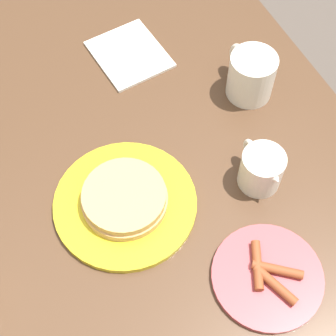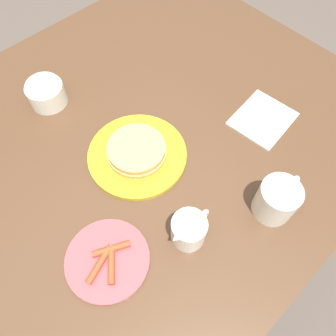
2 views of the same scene
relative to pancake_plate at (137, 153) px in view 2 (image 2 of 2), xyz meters
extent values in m
plane|color=#51473F|center=(-0.03, 0.05, -0.75)|extent=(8.00, 8.00, 0.00)
cube|color=#4C3321|center=(-0.03, 0.05, -0.03)|extent=(1.35, 1.00, 0.03)
cube|color=#4C3321|center=(0.59, 0.49, -0.40)|extent=(0.07, 0.07, 0.70)
cylinder|color=gold|center=(0.00, 0.00, -0.01)|extent=(0.23, 0.23, 0.01)
cylinder|color=tan|center=(0.00, 0.00, 0.00)|extent=(0.14, 0.14, 0.01)
cylinder|color=tan|center=(0.00, 0.00, 0.02)|extent=(0.13, 0.13, 0.01)
cylinder|color=#B2474C|center=(-0.21, -0.15, -0.01)|extent=(0.17, 0.17, 0.01)
cylinder|color=brown|center=(-0.22, -0.15, 0.00)|extent=(0.08, 0.04, 0.01)
cylinder|color=brown|center=(-0.19, -0.14, 0.00)|extent=(0.08, 0.05, 0.01)
cylinder|color=brown|center=(-0.21, -0.16, 0.00)|extent=(0.06, 0.07, 0.01)
cylinder|color=silver|center=(0.12, -0.30, 0.03)|extent=(0.09, 0.09, 0.09)
torus|color=silver|center=(0.17, -0.30, 0.03)|extent=(0.06, 0.01, 0.06)
cylinder|color=#472819|center=(0.12, -0.30, 0.07)|extent=(0.07, 0.07, 0.00)
cylinder|color=silver|center=(-0.05, -0.22, 0.02)|extent=(0.07, 0.07, 0.07)
cone|color=silver|center=(-0.08, -0.22, 0.05)|extent=(0.03, 0.03, 0.04)
torus|color=silver|center=(-0.02, -0.22, 0.03)|extent=(0.04, 0.01, 0.04)
cylinder|color=silver|center=(-0.06, 0.29, 0.01)|extent=(0.09, 0.09, 0.06)
ellipsoid|color=silver|center=(-0.06, 0.29, 0.04)|extent=(0.09, 0.09, 0.03)
sphere|color=silver|center=(-0.06, 0.29, 0.06)|extent=(0.02, 0.02, 0.02)
cube|color=silver|center=(0.30, -0.14, -0.01)|extent=(0.16, 0.14, 0.01)
camera|label=1|loc=(-0.38, 0.10, 0.74)|focal=55.00mm
camera|label=2|loc=(-0.23, -0.35, 0.65)|focal=35.00mm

